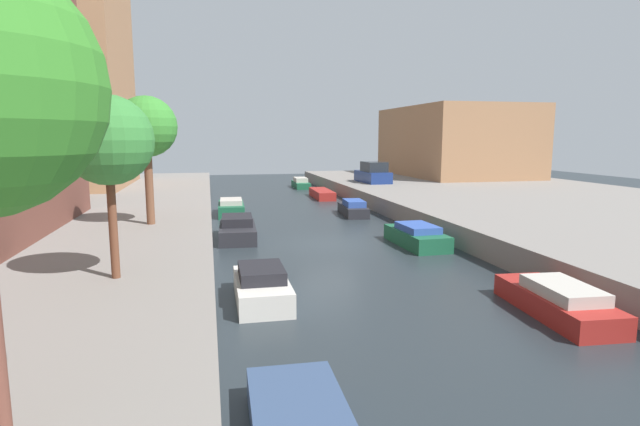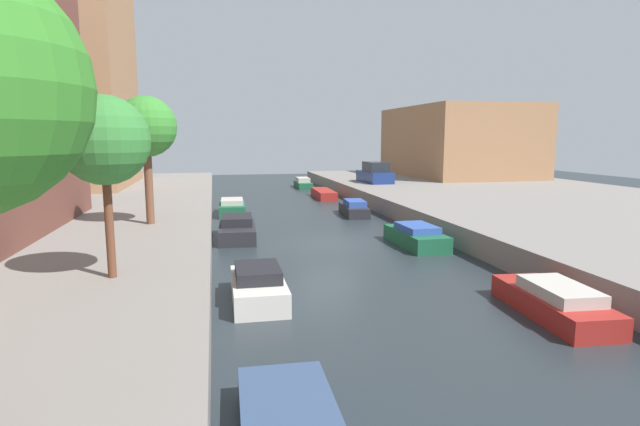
# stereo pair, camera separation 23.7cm
# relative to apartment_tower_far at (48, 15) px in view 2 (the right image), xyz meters

# --- Properties ---
(ground_plane) EXTENTS (84.00, 84.00, 0.00)m
(ground_plane) POSITION_rel_apartment_tower_far_xyz_m (16.00, -19.54, -13.21)
(ground_plane) COLOR #232B30
(quay_right) EXTENTS (20.00, 64.00, 1.00)m
(quay_right) POSITION_rel_apartment_tower_far_xyz_m (31.00, -19.54, -12.71)
(quay_right) COLOR gray
(quay_right) RESTS_ON ground_plane
(apartment_tower_far) EXTENTS (10.00, 12.20, 24.43)m
(apartment_tower_far) POSITION_rel_apartment_tower_far_xyz_m (0.00, 0.00, 0.00)
(apartment_tower_far) COLOR #9E704C
(apartment_tower_far) RESTS_ON quay_left
(low_block_right) EXTENTS (10.00, 15.34, 6.43)m
(low_block_right) POSITION_rel_apartment_tower_far_xyz_m (34.00, 4.08, -9.00)
(low_block_right) COLOR #9E704C
(low_block_right) RESTS_ON quay_right
(street_tree_1) EXTENTS (2.27, 2.27, 4.68)m
(street_tree_1) POSITION_rel_apartment_tower_far_xyz_m (8.50, -26.97, -8.69)
(street_tree_1) COLOR brown
(street_tree_1) RESTS_ON quay_left
(street_tree_2) EXTENTS (2.49, 2.49, 5.30)m
(street_tree_2) POSITION_rel_apartment_tower_far_xyz_m (8.50, -18.61, -8.22)
(street_tree_2) COLOR brown
(street_tree_2) RESTS_ON quay_left
(parked_car) EXTENTS (1.94, 4.24, 1.67)m
(parked_car) POSITION_rel_apartment_tower_far_xyz_m (23.89, -1.90, -11.52)
(parked_car) COLOR navy
(parked_car) RESTS_ON quay_right
(moored_boat_left_2) EXTENTS (1.48, 3.29, 1.01)m
(moored_boat_left_2) POSITION_rel_apartment_tower_far_xyz_m (12.31, -26.70, -12.78)
(moored_boat_left_2) COLOR beige
(moored_boat_left_2) RESTS_ON ground_plane
(moored_boat_left_3) EXTENTS (1.79, 3.89, 1.04)m
(moored_boat_left_3) POSITION_rel_apartment_tower_far_xyz_m (12.14, -17.61, -12.77)
(moored_boat_left_3) COLOR #232328
(moored_boat_left_3) RESTS_ON ground_plane
(moored_boat_left_4) EXTENTS (1.61, 3.85, 0.97)m
(moored_boat_left_4) POSITION_rel_apartment_tower_far_xyz_m (12.19, -10.19, -12.79)
(moored_boat_left_4) COLOR #195638
(moored_boat_left_4) RESTS_ON ground_plane
(moored_boat_right_1) EXTENTS (1.69, 4.00, 0.90)m
(moored_boat_right_1) POSITION_rel_apartment_tower_far_xyz_m (19.74, -29.51, -12.83)
(moored_boat_right_1) COLOR maroon
(moored_boat_right_1) RESTS_ON ground_plane
(moored_boat_right_2) EXTENTS (1.63, 3.79, 0.94)m
(moored_boat_right_2) POSITION_rel_apartment_tower_far_xyz_m (19.58, -20.74, -12.81)
(moored_boat_right_2) COLOR #195638
(moored_boat_right_2) RESTS_ON ground_plane
(moored_boat_right_3) EXTENTS (1.52, 3.62, 0.93)m
(moored_boat_right_3) POSITION_rel_apartment_tower_far_xyz_m (19.30, -11.97, -12.82)
(moored_boat_right_3) COLOR #232328
(moored_boat_right_3) RESTS_ON ground_plane
(moored_boat_right_4) EXTENTS (1.43, 4.63, 0.61)m
(moored_boat_right_4) POSITION_rel_apartment_tower_far_xyz_m (19.38, -3.12, -12.91)
(moored_boat_right_4) COLOR maroon
(moored_boat_right_4) RESTS_ON ground_plane
(moored_boat_right_5) EXTENTS (1.39, 3.97, 0.93)m
(moored_boat_right_5) POSITION_rel_apartment_tower_far_xyz_m (19.21, 4.98, -12.83)
(moored_boat_right_5) COLOR #195638
(moored_boat_right_5) RESTS_ON ground_plane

